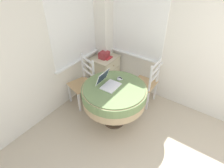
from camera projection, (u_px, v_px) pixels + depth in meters
corner_room_shell at (125, 51)px, 3.07m from camera, size 4.23×4.79×2.55m
round_dining_table at (114, 95)px, 3.24m from camera, size 1.05×1.05×0.78m
laptop at (108, 83)px, 3.17m from camera, size 0.31×0.32×0.24m
computer_mouse at (119, 79)px, 3.31m from camera, size 0.05×0.08×0.04m
cell_phone at (120, 78)px, 3.35m from camera, size 0.09×0.11×0.01m
dining_chair_near_back_window at (83, 83)px, 3.80m from camera, size 0.50×0.50×0.97m
dining_chair_near_right_window at (147, 83)px, 3.79m from camera, size 0.42×0.42×0.97m
corner_cabinet at (105, 71)px, 4.37m from camera, size 0.55×0.48×0.68m
storage_box at (104, 55)px, 4.11m from camera, size 0.20×0.16×0.13m
book_on_cabinet at (106, 57)px, 4.15m from camera, size 0.18×0.23×0.02m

